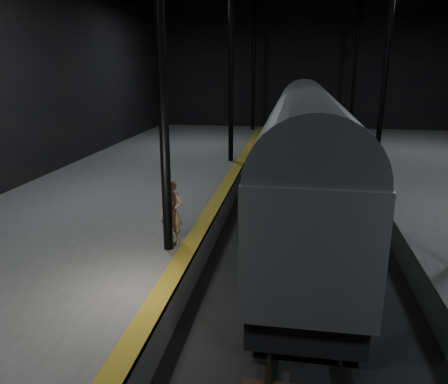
# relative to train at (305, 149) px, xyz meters

# --- Properties ---
(ground) EXTENTS (44.00, 44.00, 0.00)m
(ground) POSITION_rel_train_xyz_m (0.00, -2.16, -2.85)
(ground) COLOR black
(ground) RESTS_ON ground
(platform_left) EXTENTS (9.00, 43.80, 1.00)m
(platform_left) POSITION_rel_train_xyz_m (-7.50, -2.16, -2.35)
(platform_left) COLOR #525350
(platform_left) RESTS_ON ground
(tactile_strip) EXTENTS (0.50, 43.80, 0.01)m
(tactile_strip) POSITION_rel_train_xyz_m (-3.25, -2.16, -1.84)
(tactile_strip) COLOR olive
(tactile_strip) RESTS_ON platform_left
(track) EXTENTS (2.40, 43.00, 0.24)m
(track) POSITION_rel_train_xyz_m (0.00, -2.16, -2.78)
(track) COLOR #3F3328
(track) RESTS_ON ground
(train) EXTENTS (2.86, 19.11, 5.11)m
(train) POSITION_rel_train_xyz_m (0.00, 0.00, 0.00)
(train) COLOR #A9ACB1
(train) RESTS_ON ground
(woman) EXTENTS (0.76, 0.56, 1.89)m
(woman) POSITION_rel_train_xyz_m (-3.80, -5.72, -0.90)
(woman) COLOR tan
(woman) RESTS_ON platform_left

